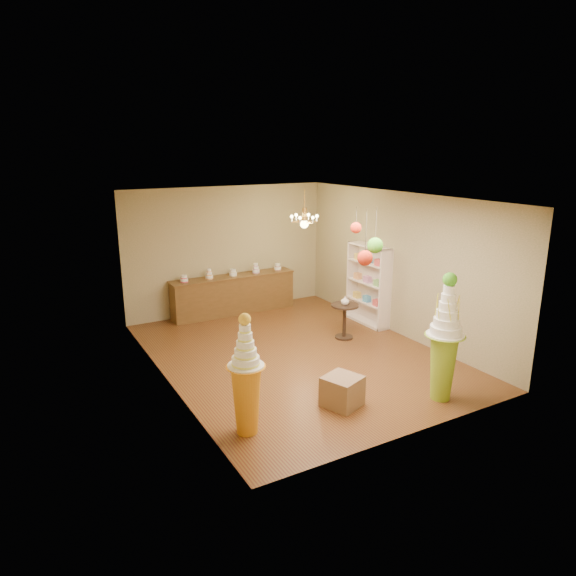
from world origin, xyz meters
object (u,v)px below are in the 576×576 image
sideboard (234,294)px  round_table (345,316)px  pedestal_green (444,351)px  pedestal_orange (246,388)px

sideboard → round_table: sideboard is taller
pedestal_green → round_table: pedestal_green is taller
pedestal_green → sideboard: size_ratio=0.68×
sideboard → round_table: bearing=-63.9°
pedestal_green → sideboard: bearing=100.9°
round_table → pedestal_green: bearing=-94.5°
pedestal_orange → sideboard: size_ratio=0.58×
pedestal_orange → sideboard: bearing=68.3°
pedestal_green → pedestal_orange: bearing=169.0°
pedestal_orange → round_table: bearing=35.2°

